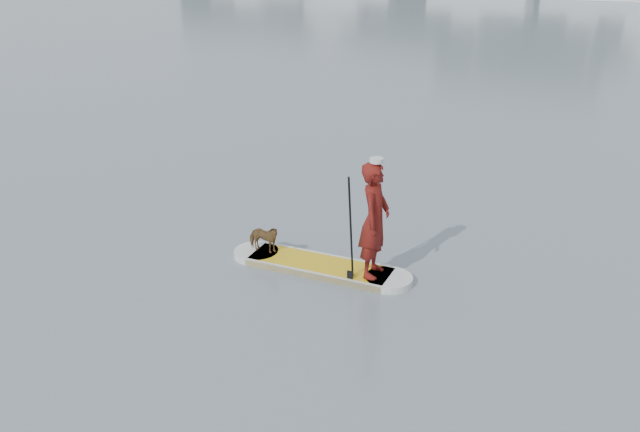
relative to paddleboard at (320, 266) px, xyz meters
The scene contains 6 objects.
ground 1.51m from the paddleboard, 125.18° to the left, with size 140.00×140.00×0.00m, color slate.
paddleboard is the anchor object (origin of this frame).
paddler 1.42m from the paddleboard, ahead, with size 0.71×0.47×1.96m, color maroon.
white_cap 2.27m from the paddleboard, ahead, with size 0.22×0.22×0.07m, color silver.
dog 1.14m from the paddleboard, behind, with size 0.28×0.62×0.52m, color #56321D.
paddle 1.05m from the paddleboard, 19.54° to the right, with size 0.10×0.30×2.00m.
Camera 1 is at (6.27, -10.79, 5.65)m, focal length 40.00 mm.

